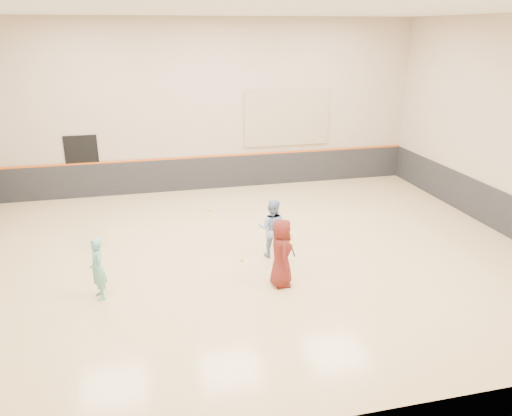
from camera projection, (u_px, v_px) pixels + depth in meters
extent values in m
cube|color=tan|center=(248.00, 259.00, 13.11)|extent=(15.00, 12.00, 0.20)
cube|color=silver|center=(247.00, 9.00, 11.04)|extent=(15.00, 12.00, 0.02)
cube|color=#C4AC8F|center=(211.00, 107.00, 17.56)|extent=(15.00, 0.02, 6.00)
cube|color=#C4AC8F|center=(347.00, 239.00, 6.56)|extent=(15.00, 0.02, 6.00)
cube|color=#232326|center=(213.00, 173.00, 18.34)|extent=(14.90, 0.04, 1.20)
cube|color=#232326|center=(498.00, 211.00, 14.51)|extent=(0.04, 11.90, 1.20)
cube|color=#D85914|center=(212.00, 156.00, 18.12)|extent=(14.90, 0.03, 0.06)
cube|color=tan|center=(287.00, 118.00, 18.29)|extent=(3.20, 0.08, 2.00)
cube|color=black|center=(83.00, 167.00, 17.19)|extent=(1.10, 0.05, 2.20)
imported|color=#67B3AA|center=(98.00, 269.00, 10.78)|extent=(0.47, 0.59, 1.41)
imported|color=#84A4CD|center=(272.00, 228.00, 12.79)|extent=(0.92, 0.84, 1.54)
imported|color=maroon|center=(281.00, 253.00, 11.32)|extent=(0.58, 0.83, 1.61)
sphere|color=#C6DA32|center=(242.00, 260.00, 12.73)|extent=(0.07, 0.07, 0.07)
sphere|color=#AEC62E|center=(290.00, 243.00, 11.13)|extent=(0.07, 0.07, 0.07)
sphere|color=gold|center=(269.00, 221.00, 15.33)|extent=(0.07, 0.07, 0.07)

